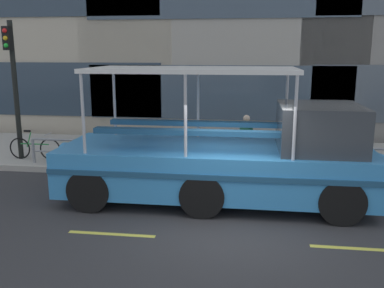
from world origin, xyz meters
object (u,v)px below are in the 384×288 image
object	(u,v)px
duck_tour_boat	(237,160)
pedestrian_mid_left	(246,135)
leaned_bicycle	(35,148)
traffic_light_pole	(13,77)
pedestrian_near_bow	(357,135)

from	to	relation	value
duck_tour_boat	pedestrian_mid_left	size ratio (longest dim) A/B	6.01
leaned_bicycle	pedestrian_mid_left	size ratio (longest dim) A/B	1.13
traffic_light_pole	duck_tour_boat	xyz separation A→B (m)	(7.17, -2.66, -1.77)
traffic_light_pole	pedestrian_mid_left	xyz separation A→B (m)	(7.36, 0.18, -1.71)
traffic_light_pole	leaned_bicycle	world-z (taller)	traffic_light_pole
pedestrian_mid_left	duck_tour_boat	bearing A→B (deg)	-93.84
traffic_light_pole	pedestrian_near_bow	bearing A→B (deg)	3.61
leaned_bicycle	duck_tour_boat	xyz separation A→B (m)	(6.57, -2.53, 0.49)
pedestrian_near_bow	pedestrian_mid_left	size ratio (longest dim) A/B	0.98
leaned_bicycle	pedestrian_mid_left	xyz separation A→B (m)	(6.76, 0.31, 0.56)
duck_tour_boat	pedestrian_mid_left	bearing A→B (deg)	86.16
traffic_light_pole	pedestrian_near_bow	world-z (taller)	traffic_light_pole
pedestrian_mid_left	leaned_bicycle	bearing A→B (deg)	-177.33
traffic_light_pole	leaned_bicycle	size ratio (longest dim) A/B	2.51
duck_tour_boat	pedestrian_near_bow	world-z (taller)	duck_tour_boat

